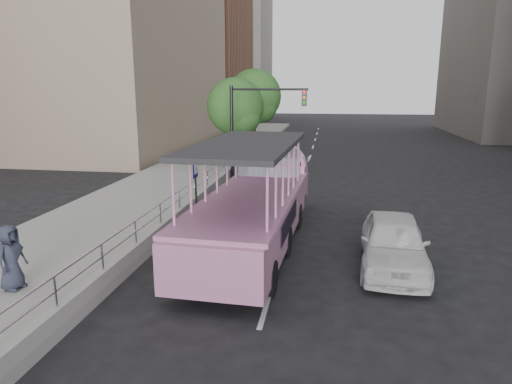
{
  "coord_description": "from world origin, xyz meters",
  "views": [
    {
      "loc": [
        2.34,
        -11.91,
        5.12
      ],
      "look_at": [
        -0.12,
        3.48,
        1.52
      ],
      "focal_mm": 32.0,
      "sensor_mm": 36.0,
      "label": 1
    }
  ],
  "objects_px": {
    "street_tree_near": "(237,109)",
    "parking_sign": "(196,180)",
    "pedestrian_far": "(11,257)",
    "street_tree_far": "(256,98)",
    "car": "(393,242)",
    "traffic_signal": "(253,118)",
    "duck_boat": "(257,203)"
  },
  "relations": [
    {
      "from": "car",
      "to": "pedestrian_far",
      "type": "xyz_separation_m",
      "value": [
        -9.42,
        -3.59,
        0.34
      ]
    },
    {
      "from": "traffic_signal",
      "to": "street_tree_far",
      "type": "distance_m",
      "value": 9.57
    },
    {
      "from": "street_tree_far",
      "to": "parking_sign",
      "type": "bearing_deg",
      "value": -88.63
    },
    {
      "from": "parking_sign",
      "to": "street_tree_far",
      "type": "relative_size",
      "value": 0.39
    },
    {
      "from": "pedestrian_far",
      "to": "duck_boat",
      "type": "bearing_deg",
      "value": -37.18
    },
    {
      "from": "parking_sign",
      "to": "traffic_signal",
      "type": "xyz_separation_m",
      "value": [
        0.99,
        7.73,
        1.89
      ]
    },
    {
      "from": "pedestrian_far",
      "to": "street_tree_near",
      "type": "relative_size",
      "value": 0.28
    },
    {
      "from": "car",
      "to": "parking_sign",
      "type": "bearing_deg",
      "value": 155.57
    },
    {
      "from": "car",
      "to": "street_tree_near",
      "type": "bearing_deg",
      "value": 121.03
    },
    {
      "from": "street_tree_near",
      "to": "street_tree_far",
      "type": "relative_size",
      "value": 0.89
    },
    {
      "from": "street_tree_near",
      "to": "parking_sign",
      "type": "bearing_deg",
      "value": -86.86
    },
    {
      "from": "duck_boat",
      "to": "parking_sign",
      "type": "relative_size",
      "value": 4.25
    },
    {
      "from": "duck_boat",
      "to": "car",
      "type": "height_order",
      "value": "duck_boat"
    },
    {
      "from": "duck_boat",
      "to": "pedestrian_far",
      "type": "bearing_deg",
      "value": -134.01
    },
    {
      "from": "duck_boat",
      "to": "street_tree_far",
      "type": "height_order",
      "value": "street_tree_far"
    },
    {
      "from": "duck_boat",
      "to": "traffic_signal",
      "type": "bearing_deg",
      "value": 100.16
    },
    {
      "from": "pedestrian_far",
      "to": "car",
      "type": "bearing_deg",
      "value": -62.29
    },
    {
      "from": "pedestrian_far",
      "to": "parking_sign",
      "type": "xyz_separation_m",
      "value": [
        2.45,
        7.39,
        0.5
      ]
    },
    {
      "from": "pedestrian_far",
      "to": "traffic_signal",
      "type": "bearing_deg",
      "value": -5.97
    },
    {
      "from": "pedestrian_far",
      "to": "parking_sign",
      "type": "bearing_deg",
      "value": -11.49
    },
    {
      "from": "traffic_signal",
      "to": "car",
      "type": "bearing_deg",
      "value": -62.56
    },
    {
      "from": "parking_sign",
      "to": "street_tree_far",
      "type": "height_order",
      "value": "street_tree_far"
    },
    {
      "from": "car",
      "to": "traffic_signal",
      "type": "xyz_separation_m",
      "value": [
        -5.99,
        11.53,
        2.73
      ]
    },
    {
      "from": "pedestrian_far",
      "to": "street_tree_near",
      "type": "distance_m",
      "value": 18.84
    },
    {
      "from": "car",
      "to": "street_tree_near",
      "type": "xyz_separation_m",
      "value": [
        -7.58,
        14.96,
        3.05
      ]
    },
    {
      "from": "car",
      "to": "street_tree_near",
      "type": "distance_m",
      "value": 17.04
    },
    {
      "from": "car",
      "to": "traffic_signal",
      "type": "bearing_deg",
      "value": 121.59
    },
    {
      "from": "duck_boat",
      "to": "car",
      "type": "bearing_deg",
      "value": -22.67
    },
    {
      "from": "traffic_signal",
      "to": "street_tree_far",
      "type": "height_order",
      "value": "street_tree_far"
    },
    {
      "from": "street_tree_far",
      "to": "pedestrian_far",
      "type": "bearing_deg",
      "value": -94.74
    },
    {
      "from": "street_tree_near",
      "to": "street_tree_far",
      "type": "bearing_deg",
      "value": 88.09
    },
    {
      "from": "duck_boat",
      "to": "street_tree_near",
      "type": "height_order",
      "value": "street_tree_near"
    }
  ]
}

